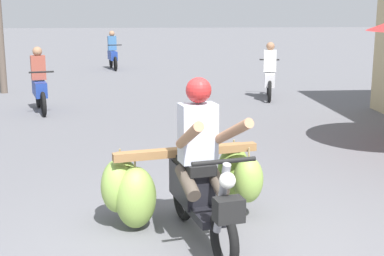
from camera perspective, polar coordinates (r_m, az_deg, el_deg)
motorbike_main_loaded at (r=5.43m, az=-1.34°, el=-5.45°), size 1.78×1.92×1.58m
motorbike_distant_ahead_left at (r=13.48m, az=8.17°, el=5.43°), size 0.58×1.60×1.40m
motorbike_distant_ahead_right at (r=20.28m, az=-8.37°, el=7.75°), size 0.58×1.60×1.40m
motorbike_distant_far_ahead at (r=12.17m, az=-15.78°, el=4.34°), size 0.65×1.58×1.40m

